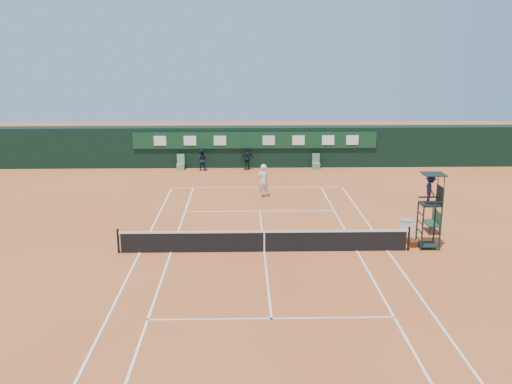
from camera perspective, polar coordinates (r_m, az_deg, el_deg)
The scene contains 14 objects.
ground at distance 25.33m, azimuth 0.83°, elevation -5.99°, with size 90.00×90.00×0.00m, color #C8612F.
court_lines at distance 25.33m, azimuth 0.83°, elevation -5.98°, with size 11.05×23.85×0.01m.
tennis_net at distance 25.16m, azimuth 0.83°, elevation -4.91°, with size 12.90×0.10×1.10m.
back_wall at distance 43.11m, azimuth -0.11°, elevation 4.59°, with size 40.00×1.65×3.00m.
linesman_chair_left at distance 42.33m, azimuth -7.54°, elevation 2.64°, with size 0.55×0.50×1.15m.
linesman_chair_right at distance 42.43m, azimuth 6.02°, elevation 2.72°, with size 0.55×0.50×1.15m.
umpire_chair at distance 26.26m, azimuth 17.08°, elevation -0.28°, with size 0.96×0.95×3.42m.
player_bench at distance 29.10m, azimuth 17.33°, elevation -2.71°, with size 0.55×1.20×1.10m.
tennis_bag at distance 27.02m, azimuth 15.30°, elevation -4.90°, with size 0.31×0.71×0.27m, color black.
cooler at distance 28.75m, azimuth 14.78°, elevation -3.30°, with size 0.57×0.57×0.65m.
tennis_ball at distance 36.10m, azimuth 5.05°, elevation 0.22°, with size 0.07×0.07×0.07m, color #ABC92E.
player at distance 34.18m, azimuth 0.71°, elevation 1.15°, with size 0.73×0.48×2.01m, color white.
ball_kid_left at distance 41.87m, azimuth -5.45°, elevation 3.22°, with size 0.76×0.59×1.56m, color black.
ball_kid_right at distance 41.85m, azimuth -0.89°, elevation 3.35°, with size 0.97×0.40×1.66m, color black.
Camera 1 is at (-0.93, -23.74, 8.79)m, focal length 40.00 mm.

